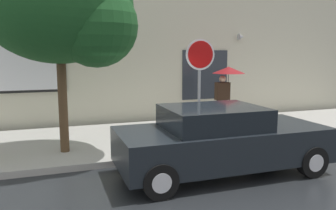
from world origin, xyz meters
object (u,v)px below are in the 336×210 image
Objects in this scene: stop_sign at (200,71)px; street_tree at (66,11)px; parked_car at (220,140)px; pedestrian_with_umbrella at (227,78)px.

street_tree is at bearing 169.75° from stop_sign.
stop_sign is at bearing -10.25° from street_tree.
parked_car is 4.47m from street_tree.
parked_car is at bearing -120.29° from pedestrian_with_umbrella.
street_tree is 3.41m from stop_sign.
parked_car is at bearing -97.89° from stop_sign.
street_tree is (-2.86, 2.09, 2.73)m from parked_car.
parked_car is at bearing -36.13° from street_tree.
pedestrian_with_umbrella is 0.71× the size of stop_sign.
street_tree is at bearing -161.28° from pedestrian_with_umbrella.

